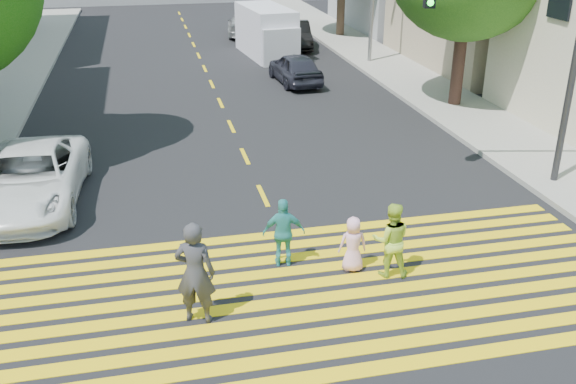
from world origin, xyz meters
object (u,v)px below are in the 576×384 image
object	(u,v)px
white_sedan	(31,178)
white_van	(267,33)
dark_car_parked	(296,35)
pedestrian_man	(195,273)
pedestrian_extra	(284,233)
dark_car_near	(295,68)
silver_car	(242,25)
traffic_signal	(534,41)
pedestrian_child	(353,244)
pedestrian_woman	(391,240)

from	to	relation	value
white_sedan	white_van	world-z (taller)	white_van
dark_car_parked	pedestrian_man	bearing A→B (deg)	-99.78
pedestrian_man	pedestrian_extra	distance (m)	2.54
white_sedan	dark_car_near	distance (m)	14.09
silver_car	traffic_signal	distance (m)	24.38
pedestrian_man	silver_car	distance (m)	28.79
pedestrian_child	traffic_signal	bearing A→B (deg)	-144.40
pedestrian_extra	dark_car_near	xyz separation A→B (m)	(3.75, 14.95, -0.09)
pedestrian_woman	white_van	xyz separation A→B (m)	(1.63, 21.51, 0.35)
pedestrian_woman	silver_car	bearing A→B (deg)	-79.33
pedestrian_extra	silver_car	size ratio (longest dim) A/B	0.36
pedestrian_woman	white_van	bearing A→B (deg)	-80.99
pedestrian_woman	white_sedan	xyz separation A→B (m)	(-7.56, 5.23, -0.07)
pedestrian_extra	dark_car_parked	world-z (taller)	pedestrian_extra
pedestrian_child	white_van	xyz separation A→B (m)	(2.31, 21.16, 0.55)
pedestrian_extra	white_sedan	world-z (taller)	pedestrian_extra
white_sedan	dark_car_near	size ratio (longest dim) A/B	1.35
traffic_signal	pedestrian_child	bearing A→B (deg)	-137.06
pedestrian_man	white_van	distance (m)	22.95
dark_car_near	white_van	xyz separation A→B (m)	(-0.10, 5.70, 0.49)
pedestrian_extra	white_van	size ratio (longest dim) A/B	0.28
silver_car	traffic_signal	bearing A→B (deg)	107.55
pedestrian_child	traffic_signal	xyz separation A→B (m)	(5.66, 3.34, 3.29)
white_sedan	traffic_signal	bearing A→B (deg)	-3.80
pedestrian_man	pedestrian_extra	size ratio (longest dim) A/B	1.32
pedestrian_extra	pedestrian_child	bearing A→B (deg)	167.02
pedestrian_man	traffic_signal	bearing A→B (deg)	-134.06
pedestrian_child	dark_car_parked	distance (m)	23.34
pedestrian_man	dark_car_near	size ratio (longest dim) A/B	0.51
dark_car_near	pedestrian_man	bearing A→B (deg)	66.67
white_van	white_sedan	bearing A→B (deg)	-125.61
silver_car	dark_car_parked	bearing A→B (deg)	126.52
pedestrian_woman	white_sedan	distance (m)	9.19
pedestrian_extra	dark_car_near	distance (m)	15.42
pedestrian_extra	white_sedan	xyz separation A→B (m)	(-5.55, 4.37, -0.03)
pedestrian_woman	silver_car	distance (m)	27.59
white_sedan	dark_car_parked	distance (m)	21.21
pedestrian_child	dark_car_parked	bearing A→B (deg)	-95.32
pedestrian_woman	pedestrian_child	xyz separation A→B (m)	(-0.68, 0.35, -0.20)
dark_car_near	traffic_signal	distance (m)	12.96
pedestrian_extra	white_van	bearing A→B (deg)	-91.92
white_sedan	traffic_signal	world-z (taller)	traffic_signal
pedestrian_woman	dark_car_near	size ratio (longest dim) A/B	0.41
white_sedan	dark_car_parked	size ratio (longest dim) A/B	1.24
dark_car_near	silver_car	distance (m)	11.75
pedestrian_man	pedestrian_woman	bearing A→B (deg)	-149.79
white_sedan	dark_car_near	world-z (taller)	white_sedan
pedestrian_man	white_sedan	xyz separation A→B (m)	(-3.59, 5.97, -0.27)
white_van	pedestrian_extra	bearing A→B (deg)	-106.18
pedestrian_man	dark_car_near	xyz separation A→B (m)	(5.70, 16.56, -0.33)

